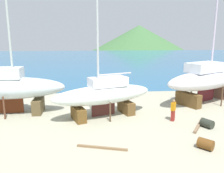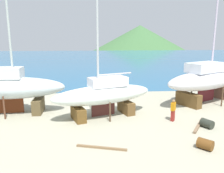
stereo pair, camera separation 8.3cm
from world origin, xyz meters
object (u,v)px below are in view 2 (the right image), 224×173
object	(u,v)px
worker	(173,110)
barrel_ochre	(205,144)
sailboat_mid_port	(8,87)
sailboat_small_center	(207,79)
barrel_by_slipway	(207,124)
sailboat_far_slipway	(104,94)

from	to	relation	value
worker	barrel_ochre	world-z (taller)	worker
sailboat_mid_port	worker	distance (m)	12.89
sailboat_small_center	barrel_ochre	bearing A→B (deg)	-143.65
worker	barrel_by_slipway	world-z (taller)	worker
sailboat_small_center	worker	world-z (taller)	sailboat_small_center
worker	barrel_by_slipway	size ratio (longest dim) A/B	2.03
sailboat_mid_port	barrel_ochre	xyz separation A→B (m)	(12.81, -7.19, -1.86)
sailboat_mid_port	barrel_by_slipway	xyz separation A→B (m)	(14.41, -4.23, -1.86)
barrel_ochre	worker	bearing A→B (deg)	93.86
sailboat_far_slipway	sailboat_small_center	distance (m)	10.32
sailboat_far_slipway	barrel_ochre	bearing A→B (deg)	112.06
barrel_by_slipway	worker	bearing A→B (deg)	142.53
sailboat_mid_port	barrel_ochre	size ratio (longest dim) A/B	18.97
barrel_ochre	barrel_by_slipway	bearing A→B (deg)	61.66
worker	barrel_ochre	bearing A→B (deg)	-46.04
sailboat_small_center	barrel_by_slipway	distance (m)	7.01
worker	barrel_ochre	size ratio (longest dim) A/B	2.02
sailboat_mid_port	barrel_ochre	distance (m)	14.81
sailboat_far_slipway	worker	distance (m)	5.30
sailboat_small_center	worker	xyz separation A→B (m)	(-4.79, -4.65, -1.33)
sailboat_mid_port	barrel_by_slipway	size ratio (longest dim) A/B	19.07
sailboat_far_slipway	worker	bearing A→B (deg)	143.79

